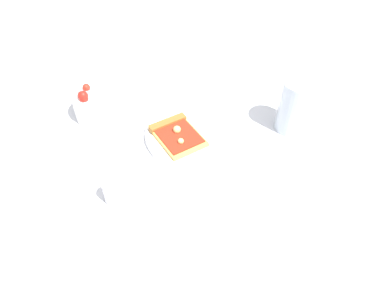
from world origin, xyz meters
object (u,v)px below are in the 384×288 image
paper_napkin (263,212)px  pizza_slice_main (176,134)px  salad_bowl (97,103)px  soda_glass (295,108)px  pepper_shaker (112,190)px  plate (196,133)px

paper_napkin → pizza_slice_main: bearing=149.3°
salad_bowl → paper_napkin: size_ratio=0.87×
soda_glass → pepper_shaker: size_ratio=2.00×
pizza_slice_main → pepper_shaker: pepper_shaker is taller
paper_napkin → pepper_shaker: size_ratio=2.06×
salad_bowl → pepper_shaker: bearing=-54.3°
pizza_slice_main → pepper_shaker: 0.21m
pizza_slice_main → plate: bearing=39.7°
soda_glass → pepper_shaker: bearing=-132.0°
plate → soda_glass: 0.24m
plate → salad_bowl: salad_bowl is taller
salad_bowl → paper_napkin: bearing=-19.6°
pizza_slice_main → soda_glass: bearing=28.1°
salad_bowl → plate: bearing=2.3°
plate → paper_napkin: 0.25m
pizza_slice_main → salad_bowl: 0.22m
salad_bowl → soda_glass: size_ratio=0.90×
plate → salad_bowl: size_ratio=2.08×
paper_napkin → soda_glass: bearing=86.4°
plate → soda_glass: (0.21, 0.10, 0.05)m
pizza_slice_main → salad_bowl: bearing=174.2°
plate → pepper_shaker: bearing=-111.6°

